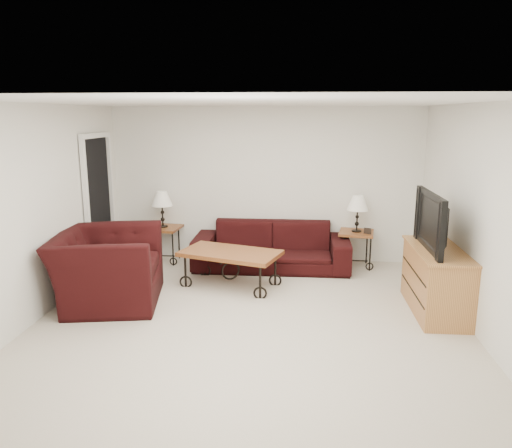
{
  "coord_description": "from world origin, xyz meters",
  "views": [
    {
      "loc": [
        0.54,
        -5.44,
        2.38
      ],
      "look_at": [
        0.0,
        0.7,
        1.0
      ],
      "focal_mm": 34.59,
      "sensor_mm": 36.0,
      "label": 1
    }
  ],
  "objects": [
    {
      "name": "photo_frame_right",
      "position": [
        1.61,
        2.05,
        0.62
      ],
      "size": [
        0.11,
        0.06,
        0.1
      ],
      "primitive_type": "cube",
      "rotation": [
        0.0,
        0.0,
        -0.37
      ],
      "color": "black",
      "rests_on": "side_table_right"
    },
    {
      "name": "lamp_right",
      "position": [
        1.46,
        2.2,
        0.86
      ],
      "size": [
        0.37,
        0.37,
        0.57
      ],
      "primitive_type": null,
      "rotation": [
        0.0,
        0.0,
        -0.16
      ],
      "color": "black",
      "rests_on": "side_table_right"
    },
    {
      "name": "armchair",
      "position": [
        -1.88,
        0.4,
        0.46
      ],
      "size": [
        1.46,
        1.6,
        0.92
      ],
      "primitive_type": "imported",
      "rotation": [
        0.0,
        0.0,
        1.74
      ],
      "color": "black",
      "rests_on": "ground"
    },
    {
      "name": "wall_right",
      "position": [
        2.5,
        0.0,
        1.25
      ],
      "size": [
        0.02,
        5.0,
        2.5
      ],
      "primitive_type": "cube",
      "color": "silver",
      "rests_on": "ground"
    },
    {
      "name": "ceiling",
      "position": [
        0.0,
        0.0,
        2.5
      ],
      "size": [
        5.0,
        5.0,
        0.0
      ],
      "primitive_type": "plane",
      "color": "white",
      "rests_on": "wall_back"
    },
    {
      "name": "tv_stand",
      "position": [
        2.23,
        0.43,
        0.4
      ],
      "size": [
        0.55,
        1.32,
        0.79
      ],
      "primitive_type": "cube",
      "color": "#BD8546",
      "rests_on": "ground"
    },
    {
      "name": "throw_pillow",
      "position": [
        -1.73,
        0.35,
        0.52
      ],
      "size": [
        0.18,
        0.43,
        0.42
      ],
      "primitive_type": "cube",
      "rotation": [
        0.0,
        0.0,
        1.74
      ],
      "color": "orange",
      "rests_on": "armchair"
    },
    {
      "name": "sofa",
      "position": [
        0.13,
        2.02,
        0.35
      ],
      "size": [
        2.42,
        0.95,
        0.71
      ],
      "primitive_type": "imported",
      "color": "black",
      "rests_on": "ground"
    },
    {
      "name": "ground",
      "position": [
        0.0,
        0.0,
        0.0
      ],
      "size": [
        5.0,
        5.0,
        0.0
      ],
      "primitive_type": "plane",
      "color": "beige",
      "rests_on": "ground"
    },
    {
      "name": "side_table_right",
      "position": [
        1.46,
        2.2,
        0.29
      ],
      "size": [
        0.6,
        0.6,
        0.57
      ],
      "primitive_type": "cube",
      "rotation": [
        0.0,
        0.0,
        -0.16
      ],
      "color": "brown",
      "rests_on": "ground"
    },
    {
      "name": "television",
      "position": [
        2.21,
        0.43,
        1.14
      ],
      "size": [
        0.16,
        1.19,
        0.68
      ],
      "primitive_type": "imported",
      "rotation": [
        0.0,
        0.0,
        -1.57
      ],
      "color": "black",
      "rests_on": "tv_stand"
    },
    {
      "name": "wall_back",
      "position": [
        0.0,
        2.5,
        1.25
      ],
      "size": [
        5.0,
        0.02,
        2.5
      ],
      "primitive_type": "cube",
      "color": "silver",
      "rests_on": "ground"
    },
    {
      "name": "coffee_table",
      "position": [
        -0.4,
        1.12,
        0.25
      ],
      "size": [
        1.51,
        1.11,
        0.51
      ],
      "primitive_type": "cube",
      "rotation": [
        0.0,
        0.0,
        -0.31
      ],
      "color": "brown",
      "rests_on": "ground"
    },
    {
      "name": "side_table_left",
      "position": [
        -1.65,
        2.2,
        0.29
      ],
      "size": [
        0.59,
        0.59,
        0.59
      ],
      "primitive_type": "cube",
      "rotation": [
        0.0,
        0.0,
        -0.1
      ],
      "color": "brown",
      "rests_on": "ground"
    },
    {
      "name": "wall_front",
      "position": [
        0.0,
        -2.5,
        1.25
      ],
      "size": [
        5.0,
        0.02,
        2.5
      ],
      "primitive_type": "cube",
      "color": "silver",
      "rests_on": "ground"
    },
    {
      "name": "doorway",
      "position": [
        -2.47,
        1.65,
        1.02
      ],
      "size": [
        0.08,
        0.94,
        2.04
      ],
      "primitive_type": "cube",
      "color": "black",
      "rests_on": "ground"
    },
    {
      "name": "wall_left",
      "position": [
        -2.5,
        0.0,
        1.25
      ],
      "size": [
        0.02,
        5.0,
        2.5
      ],
      "primitive_type": "cube",
      "color": "silver",
      "rests_on": "ground"
    },
    {
      "name": "photo_frame_left",
      "position": [
        -1.8,
        2.05,
        0.63
      ],
      "size": [
        0.12,
        0.02,
        0.1
      ],
      "primitive_type": "cube",
      "rotation": [
        0.0,
        0.0,
        0.08
      ],
      "color": "black",
      "rests_on": "side_table_left"
    },
    {
      "name": "backpack",
      "position": [
        1.1,
        1.84,
        0.22
      ],
      "size": [
        0.35,
        0.27,
        0.44
      ],
      "primitive_type": "ellipsoid",
      "rotation": [
        0.0,
        0.0,
        0.04
      ],
      "color": "black",
      "rests_on": "ground"
    },
    {
      "name": "lamp_left",
      "position": [
        -1.65,
        2.2,
        0.88
      ],
      "size": [
        0.36,
        0.36,
        0.59
      ],
      "primitive_type": null,
      "rotation": [
        0.0,
        0.0,
        -0.1
      ],
      "color": "black",
      "rests_on": "side_table_left"
    }
  ]
}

